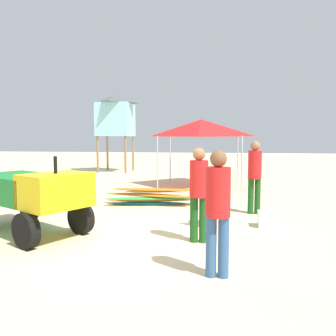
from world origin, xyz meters
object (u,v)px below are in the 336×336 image
object	(u,v)px
popup_canopy	(202,128)
lifeguard_tower	(115,116)
stacked_plastic_chairs	(216,198)
surfboard_pile	(152,197)
lifeguard_near_center	(199,189)
cooler_box	(270,219)
utility_cart	(31,193)
lifeguard_near_right	(255,172)
lifeguard_near_left	(218,205)

from	to	relation	value
popup_canopy	lifeguard_tower	size ratio (longest dim) A/B	0.69
stacked_plastic_chairs	surfboard_pile	distance (m)	2.72
lifeguard_near_center	cooler_box	xyz separation A→B (m)	(1.38, 1.22, -0.78)
lifeguard_near_center	stacked_plastic_chairs	bearing A→B (deg)	74.26
utility_cart	surfboard_pile	bearing A→B (deg)	60.76
surfboard_pile	lifeguard_near_right	xyz separation A→B (m)	(2.65, -0.61, 0.78)
lifeguard_near_right	popup_canopy	world-z (taller)	popup_canopy
utility_cart	lifeguard_near_left	size ratio (longest dim) A/B	1.70
utility_cart	popup_canopy	size ratio (longest dim) A/B	0.96
surfboard_pile	lifeguard_near_left	world-z (taller)	lifeguard_near_left
utility_cart	lifeguard_near_center	distance (m)	3.18
utility_cart	lifeguard_near_right	xyz separation A→B (m)	(4.34, 2.41, 0.23)
lifeguard_near_left	popup_canopy	xyz separation A→B (m)	(-0.72, 8.45, 1.29)
cooler_box	surfboard_pile	bearing A→B (deg)	147.31
lifeguard_near_left	cooler_box	xyz separation A→B (m)	(1.04, 2.65, -0.79)
cooler_box	popup_canopy	bearing A→B (deg)	106.88
lifeguard_near_right	cooler_box	xyz separation A→B (m)	(0.21, -1.22, -0.86)
lifeguard_near_right	lifeguard_tower	distance (m)	11.91
lifeguard_tower	cooler_box	size ratio (longest dim) A/B	9.02
stacked_plastic_chairs	cooler_box	distance (m)	1.19
lifeguard_near_center	lifeguard_near_right	xyz separation A→B (m)	(1.17, 2.44, 0.07)
popup_canopy	lifeguard_tower	bearing A→B (deg)	135.06
utility_cart	surfboard_pile	size ratio (longest dim) A/B	1.02
lifeguard_near_right	lifeguard_near_left	bearing A→B (deg)	-102.11
lifeguard_near_left	lifeguard_near_right	xyz separation A→B (m)	(0.83, 3.87, 0.07)
surfboard_pile	popup_canopy	bearing A→B (deg)	74.52
stacked_plastic_chairs	utility_cart	bearing A→B (deg)	-164.12
utility_cart	lifeguard_near_center	world-z (taller)	lifeguard_near_center
popup_canopy	lifeguard_tower	world-z (taller)	lifeguard_tower
utility_cart	cooler_box	bearing A→B (deg)	14.64
surfboard_pile	lifeguard_near_right	size ratio (longest dim) A/B	1.56
stacked_plastic_chairs	lifeguard_near_left	size ratio (longest dim) A/B	0.62
utility_cart	surfboard_pile	distance (m)	3.51
surfboard_pile	lifeguard_near_left	bearing A→B (deg)	-67.89
utility_cart	cooler_box	xyz separation A→B (m)	(4.55, 1.19, -0.62)
stacked_plastic_chairs	popup_canopy	bearing A→B (deg)	96.38
popup_canopy	lifeguard_tower	distance (m)	7.24
lifeguard_near_left	lifeguard_near_center	distance (m)	1.47
surfboard_pile	cooler_box	bearing A→B (deg)	-32.69
lifeguard_near_left	lifeguard_near_center	xyz separation A→B (m)	(-0.34, 1.43, -0.00)
utility_cart	lifeguard_near_center	size ratio (longest dim) A/B	1.71
stacked_plastic_chairs	cooler_box	size ratio (longest dim) A/B	2.17
utility_cart	surfboard_pile	xyz separation A→B (m)	(1.69, 3.02, -0.55)
cooler_box	lifeguard_near_right	bearing A→B (deg)	99.55
utility_cart	lifeguard_near_right	distance (m)	4.97
surfboard_pile	lifeguard_near_center	size ratio (longest dim) A/B	1.66
utility_cart	lifeguard_near_center	bearing A→B (deg)	-0.65
popup_canopy	lifeguard_near_right	bearing A→B (deg)	-71.24
lifeguard_near_left	stacked_plastic_chairs	bearing A→B (deg)	91.24
lifeguard_near_right	lifeguard_tower	xyz separation A→B (m)	(-6.64, 9.66, 2.11)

